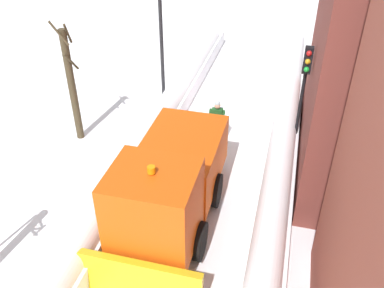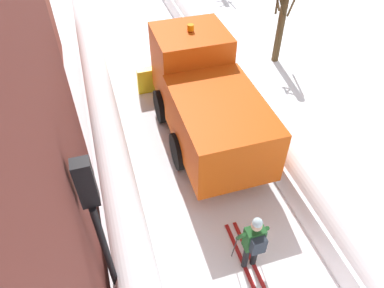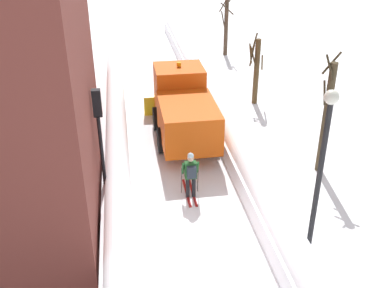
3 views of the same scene
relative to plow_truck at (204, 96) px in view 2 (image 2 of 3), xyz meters
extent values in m
plane|color=white|center=(-0.55, 2.64, -1.48)|extent=(80.00, 80.00, 0.00)
cube|color=white|center=(-2.97, 2.64, -1.04)|extent=(1.10, 36.00, 0.87)
cylinder|color=white|center=(-2.97, 2.64, -0.61)|extent=(0.90, 34.20, 0.90)
cube|color=white|center=(1.87, 2.64, -1.11)|extent=(1.10, 36.00, 0.72)
cylinder|color=white|center=(1.87, 2.64, -0.75)|extent=(0.90, 34.20, 0.90)
cube|color=#DB510F|center=(0.00, -1.32, -0.08)|extent=(2.30, 3.40, 1.60)
cube|color=#DB510F|center=(0.00, 1.38, 0.27)|extent=(2.20, 2.00, 2.30)
cube|color=black|center=(0.00, 2.34, 0.78)|extent=(1.85, 0.06, 1.01)
cube|color=yellow|center=(0.00, 2.73, -0.93)|extent=(3.20, 0.46, 1.13)
cylinder|color=orange|center=(0.00, 1.38, 1.54)|extent=(0.20, 0.20, 0.18)
cylinder|color=black|center=(-1.15, 1.08, -0.93)|extent=(0.25, 1.10, 1.10)
cylinder|color=black|center=(1.15, 1.08, -0.93)|extent=(0.25, 1.10, 1.10)
cylinder|color=black|center=(-1.15, -1.12, -0.93)|extent=(0.25, 1.10, 1.10)
cylinder|color=black|center=(1.15, -1.12, -0.93)|extent=(0.25, 1.10, 1.10)
cylinder|color=black|center=(-0.54, -4.69, -1.07)|extent=(0.14, 0.14, 0.82)
cylinder|color=black|center=(-0.32, -4.69, -1.07)|extent=(0.14, 0.14, 0.82)
cube|color=#1E5123|center=(-0.43, -4.69, -0.35)|extent=(0.42, 0.26, 0.62)
cube|color=#262D38|center=(-0.43, -4.90, -0.32)|extent=(0.32, 0.16, 0.44)
sphere|color=tan|center=(-0.43, -4.69, 0.12)|extent=(0.24, 0.24, 0.24)
sphere|color=silver|center=(-0.43, -4.69, 0.22)|extent=(0.22, 0.22, 0.22)
cylinder|color=#1E5123|center=(-0.69, -4.59, -0.32)|extent=(0.09, 0.33, 0.56)
cylinder|color=#1E5123|center=(-0.17, -4.59, -0.32)|extent=(0.09, 0.33, 0.56)
cube|color=maroon|center=(-0.54, -4.44, -1.46)|extent=(0.09, 1.80, 0.03)
cube|color=maroon|center=(-0.32, -4.44, -1.46)|extent=(0.09, 1.80, 0.03)
cylinder|color=#262628|center=(-0.73, -4.47, -0.88)|extent=(0.02, 0.19, 1.19)
cylinder|color=#262628|center=(-0.13, -4.47, -0.88)|extent=(0.02, 0.19, 1.19)
cylinder|color=black|center=(-3.41, -4.67, 0.19)|extent=(0.12, 0.12, 3.34)
cube|color=black|center=(-3.41, -4.53, 2.31)|extent=(0.28, 0.24, 0.90)
sphere|color=red|center=(-3.41, -4.40, 2.59)|extent=(0.18, 0.18, 0.18)
sphere|color=gold|center=(-3.41, -4.40, 2.31)|extent=(0.18, 0.18, 0.18)
sphere|color=green|center=(-3.41, -4.40, 2.03)|extent=(0.18, 0.18, 0.18)
cylinder|color=#4B371F|center=(4.33, 3.48, 0.25)|extent=(0.28, 0.28, 3.45)
cylinder|color=#4B371F|center=(4.57, 3.38, 0.77)|extent=(0.35, 0.75, 1.02)
cylinder|color=#4B371F|center=(4.09, 3.42, 1.08)|extent=(0.23, 0.74, 1.00)
camera|label=1|loc=(-2.92, 8.80, 7.65)|focal=38.89mm
camera|label=2|loc=(-2.91, -8.25, 6.37)|focal=33.51mm
camera|label=3|loc=(-2.53, -17.91, 7.73)|focal=41.77mm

